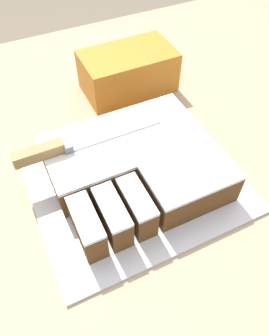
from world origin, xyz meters
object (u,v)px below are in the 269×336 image
object	(u,v)px
cake_board	(134,180)
cake	(136,166)
knife	(60,147)
storage_box	(128,71)

from	to	relation	value
cake_board	cake	size ratio (longest dim) A/B	1.30
knife	storage_box	world-z (taller)	storage_box
storage_box	cake_board	bearing A→B (deg)	-112.45
cake_board	storage_box	xyz separation A→B (m)	(0.11, 0.27, 0.05)
cake	knife	size ratio (longest dim) A/B	1.06
storage_box	cake	bearing A→B (deg)	-111.90
cake_board	knife	bearing A→B (deg)	149.29
cake_board	knife	world-z (taller)	knife
cake	knife	bearing A→B (deg)	151.74
cake_board	cake	world-z (taller)	cake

